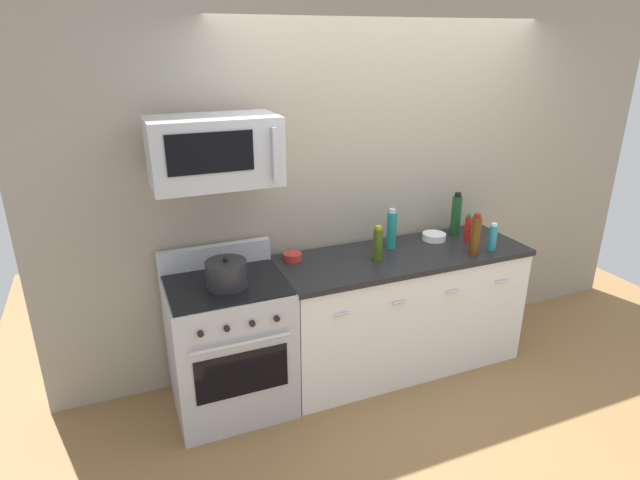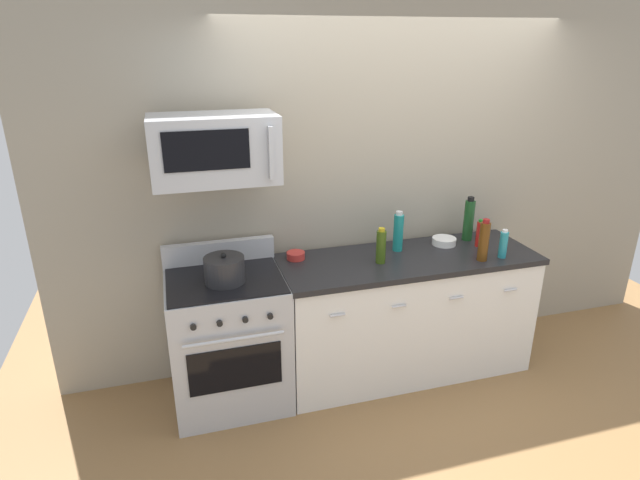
{
  "view_description": "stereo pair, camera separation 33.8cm",
  "coord_description": "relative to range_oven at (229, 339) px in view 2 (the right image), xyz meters",
  "views": [
    {
      "loc": [
        -1.88,
        -2.99,
        2.36
      ],
      "look_at": [
        -0.67,
        -0.05,
        1.14
      ],
      "focal_mm": 29.45,
      "sensor_mm": 36.0,
      "label": 1
    },
    {
      "loc": [
        -1.56,
        -3.1,
        2.36
      ],
      "look_at": [
        -0.67,
        -0.05,
        1.14
      ],
      "focal_mm": 29.45,
      "sensor_mm": 36.0,
      "label": 2
    }
  ],
  "objects": [
    {
      "name": "ground_plane",
      "position": [
        1.3,
        -0.0,
        -0.47
      ],
      "size": [
        5.92,
        5.92,
        0.0
      ],
      "primitive_type": "plane",
      "color": "olive"
    },
    {
      "name": "back_wall",
      "position": [
        1.3,
        0.41,
        0.88
      ],
      "size": [
        4.93,
        0.1,
        2.7
      ],
      "primitive_type": "cube",
      "color": "#9E937F",
      "rests_on": "ground_plane"
    },
    {
      "name": "counter_unit",
      "position": [
        1.3,
        -0.0,
        -0.01
      ],
      "size": [
        1.84,
        0.66,
        0.92
      ],
      "color": "white",
      "rests_on": "ground_plane"
    },
    {
      "name": "range_oven",
      "position": [
        0.0,
        0.0,
        0.0
      ],
      "size": [
        0.76,
        0.69,
        1.07
      ],
      "color": "#B7BABF",
      "rests_on": "ground_plane"
    },
    {
      "name": "microwave",
      "position": [
        0.0,
        0.04,
        1.28
      ],
      "size": [
        0.74,
        0.44,
        0.4
      ],
      "color": "#B7BABF"
    },
    {
      "name": "bottle_olive_oil",
      "position": [
        1.06,
        -0.04,
        0.57
      ],
      "size": [
        0.07,
        0.07,
        0.25
      ],
      "color": "#385114",
      "rests_on": "countertop_slab"
    },
    {
      "name": "bottle_hot_sauce_red",
      "position": [
        1.88,
        0.04,
        0.55
      ],
      "size": [
        0.05,
        0.05,
        0.21
      ],
      "color": "#B21914",
      "rests_on": "countertop_slab"
    },
    {
      "name": "bottle_wine_amber",
      "position": [
        1.76,
        -0.2,
        0.59
      ],
      "size": [
        0.07,
        0.07,
        0.3
      ],
      "color": "#59330F",
      "rests_on": "countertop_slab"
    },
    {
      "name": "bottle_sparkling_teal",
      "position": [
        1.27,
        0.13,
        0.59
      ],
      "size": [
        0.07,
        0.07,
        0.3
      ],
      "color": "#197F7A",
      "rests_on": "countertop_slab"
    },
    {
      "name": "bottle_wine_green",
      "position": [
        1.87,
        0.18,
        0.61
      ],
      "size": [
        0.08,
        0.08,
        0.34
      ],
      "color": "#19471E",
      "rests_on": "countertop_slab"
    },
    {
      "name": "bottle_dish_soap",
      "position": [
        1.92,
        -0.19,
        0.55
      ],
      "size": [
        0.06,
        0.06,
        0.21
      ],
      "color": "teal",
      "rests_on": "countertop_slab"
    },
    {
      "name": "bowl_white_ceramic",
      "position": [
        1.65,
        0.14,
        0.48
      ],
      "size": [
        0.18,
        0.18,
        0.05
      ],
      "color": "white",
      "rests_on": "countertop_slab"
    },
    {
      "name": "bowl_red_small",
      "position": [
        0.52,
        0.19,
        0.48
      ],
      "size": [
        0.13,
        0.13,
        0.05
      ],
      "color": "#B72D28",
      "rests_on": "countertop_slab"
    },
    {
      "name": "stockpot",
      "position": [
        0.0,
        -0.05,
        0.54
      ],
      "size": [
        0.26,
        0.26,
        0.2
      ],
      "color": "#262628",
      "rests_on": "range_oven"
    }
  ]
}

